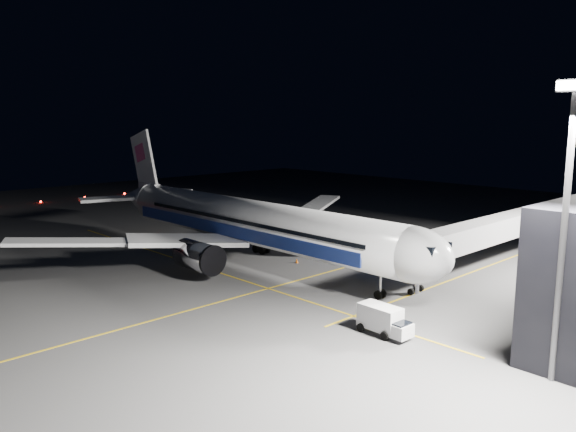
% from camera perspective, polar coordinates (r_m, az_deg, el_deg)
% --- Properties ---
extents(ground, '(200.00, 200.00, 0.00)m').
position_cam_1_polar(ground, '(72.51, -3.75, -4.71)').
color(ground, '#4C4C4F').
rests_on(ground, ground).
extents(guide_line_main, '(0.25, 80.00, 0.01)m').
position_cam_1_polar(guide_line_main, '(65.42, 1.93, -6.30)').
color(guide_line_main, gold).
rests_on(guide_line_main, ground).
extents(guide_line_cross, '(70.00, 0.25, 0.01)m').
position_cam_1_polar(guide_line_cross, '(68.95, -7.59, -5.54)').
color(guide_line_cross, gold).
rests_on(guide_line_cross, ground).
extents(guide_line_side, '(0.25, 40.00, 0.01)m').
position_cam_1_polar(guide_line_side, '(66.10, 15.64, -6.50)').
color(guide_line_side, gold).
rests_on(guide_line_side, ground).
extents(airliner, '(61.48, 54.22, 16.64)m').
position_cam_1_polar(airliner, '(72.21, -4.34, -0.58)').
color(airliner, silver).
rests_on(airliner, ground).
extents(jet_bridge, '(3.60, 34.40, 6.30)m').
position_cam_1_polar(jet_bridge, '(71.93, 19.10, -1.61)').
color(jet_bridge, '#B2B2B7').
rests_on(jet_bridge, ground).
extents(floodlight_mast_south, '(2.40, 0.67, 20.70)m').
position_cam_1_polar(floodlight_mast_south, '(41.77, 26.39, 0.84)').
color(floodlight_mast_south, '#59595E').
rests_on(floodlight_mast_south, ground).
extents(taxiway_lights, '(0.44, 60.44, 0.44)m').
position_cam_1_polar(taxiway_lights, '(134.89, -23.82, 1.33)').
color(taxiway_lights, '#FF140A').
rests_on(taxiway_lights, ground).
extents(service_truck, '(4.90, 2.31, 2.47)m').
position_cam_1_polar(service_truck, '(49.15, 9.74, -10.36)').
color(service_truck, silver).
rests_on(service_truck, ground).
extents(baggage_tug, '(2.48, 2.09, 1.65)m').
position_cam_1_polar(baggage_tug, '(90.76, 4.95, -1.28)').
color(baggage_tug, black).
rests_on(baggage_tug, ground).
extents(safety_cone_a, '(0.38, 0.38, 0.57)m').
position_cam_1_polar(safety_cone_a, '(71.98, 0.89, -4.56)').
color(safety_cone_a, orange).
rests_on(safety_cone_a, ground).
extents(safety_cone_b, '(0.43, 0.43, 0.64)m').
position_cam_1_polar(safety_cone_b, '(79.67, 0.88, -3.13)').
color(safety_cone_b, orange).
rests_on(safety_cone_b, ground).
extents(safety_cone_c, '(0.43, 0.43, 0.64)m').
position_cam_1_polar(safety_cone_c, '(74.67, 2.91, -4.02)').
color(safety_cone_c, orange).
rests_on(safety_cone_c, ground).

